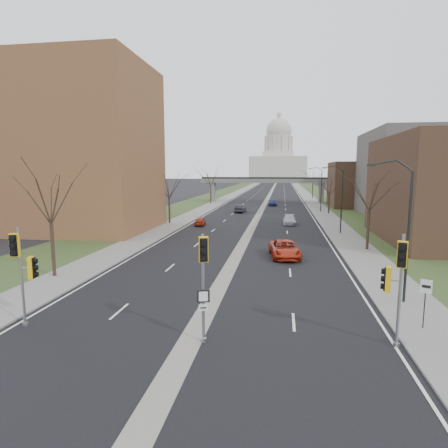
% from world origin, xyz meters
% --- Properties ---
extents(ground, '(700.00, 700.00, 0.00)m').
position_xyz_m(ground, '(0.00, 0.00, 0.00)').
color(ground, black).
rests_on(ground, ground).
extents(road_surface, '(20.00, 600.00, 0.01)m').
position_xyz_m(road_surface, '(0.00, 150.00, 0.01)').
color(road_surface, black).
rests_on(road_surface, ground).
extents(median_strip, '(1.20, 600.00, 0.02)m').
position_xyz_m(median_strip, '(0.00, 150.00, 0.00)').
color(median_strip, gray).
rests_on(median_strip, ground).
extents(sidewalk_right, '(4.00, 600.00, 0.12)m').
position_xyz_m(sidewalk_right, '(12.00, 150.00, 0.06)').
color(sidewalk_right, gray).
rests_on(sidewalk_right, ground).
extents(sidewalk_left, '(4.00, 600.00, 0.12)m').
position_xyz_m(sidewalk_left, '(-12.00, 150.00, 0.06)').
color(sidewalk_left, gray).
rests_on(sidewalk_left, ground).
extents(grass_verge_right, '(8.00, 600.00, 0.10)m').
position_xyz_m(grass_verge_right, '(18.00, 150.00, 0.05)').
color(grass_verge_right, '#30451F').
rests_on(grass_verge_right, ground).
extents(grass_verge_left, '(8.00, 600.00, 0.10)m').
position_xyz_m(grass_verge_left, '(-18.00, 150.00, 0.05)').
color(grass_verge_left, '#30451F').
rests_on(grass_verge_left, ground).
extents(apartment_building, '(25.00, 16.00, 22.00)m').
position_xyz_m(apartment_building, '(-26.00, 30.00, 11.00)').
color(apartment_building, brown).
rests_on(apartment_building, ground).
extents(commercial_block_mid, '(18.00, 22.00, 15.00)m').
position_xyz_m(commercial_block_mid, '(28.00, 52.00, 7.50)').
color(commercial_block_mid, '#5B5853').
rests_on(commercial_block_mid, ground).
extents(commercial_block_far, '(14.00, 14.00, 10.00)m').
position_xyz_m(commercial_block_far, '(22.00, 70.00, 5.00)').
color(commercial_block_far, '#473121').
rests_on(commercial_block_far, ground).
extents(pedestrian_bridge, '(34.00, 3.00, 6.45)m').
position_xyz_m(pedestrian_bridge, '(0.00, 80.00, 4.84)').
color(pedestrian_bridge, slate).
rests_on(pedestrian_bridge, ground).
extents(capitol, '(48.00, 42.00, 55.75)m').
position_xyz_m(capitol, '(0.00, 320.00, 18.60)').
color(capitol, beige).
rests_on(capitol, ground).
extents(streetlight_near, '(2.61, 0.20, 8.70)m').
position_xyz_m(streetlight_near, '(10.99, 6.00, 6.95)').
color(streetlight_near, black).
rests_on(streetlight_near, sidewalk_right).
extents(streetlight_mid, '(2.61, 0.20, 8.70)m').
position_xyz_m(streetlight_mid, '(10.99, 32.00, 6.95)').
color(streetlight_mid, black).
rests_on(streetlight_mid, sidewalk_right).
extents(streetlight_far, '(2.61, 0.20, 8.70)m').
position_xyz_m(streetlight_far, '(10.99, 58.00, 6.95)').
color(streetlight_far, black).
rests_on(streetlight_far, sidewalk_right).
extents(tree_left_a, '(7.20, 7.20, 9.40)m').
position_xyz_m(tree_left_a, '(-13.00, 8.00, 6.64)').
color(tree_left_a, '#382B21').
rests_on(tree_left_a, sidewalk_left).
extents(tree_left_b, '(6.75, 6.75, 8.81)m').
position_xyz_m(tree_left_b, '(-13.00, 38.00, 6.23)').
color(tree_left_b, '#382B21').
rests_on(tree_left_b, sidewalk_left).
extents(tree_left_c, '(7.65, 7.65, 9.99)m').
position_xyz_m(tree_left_c, '(-13.00, 72.00, 7.04)').
color(tree_left_c, '#382B21').
rests_on(tree_left_c, sidewalk_left).
extents(tree_right_a, '(7.20, 7.20, 9.40)m').
position_xyz_m(tree_right_a, '(13.00, 22.00, 6.64)').
color(tree_right_a, '#382B21').
rests_on(tree_right_a, sidewalk_right).
extents(tree_right_b, '(6.30, 6.30, 8.22)m').
position_xyz_m(tree_right_b, '(13.00, 55.00, 5.82)').
color(tree_right_b, '#382B21').
rests_on(tree_right_b, sidewalk_right).
extents(tree_right_c, '(7.65, 7.65, 9.99)m').
position_xyz_m(tree_right_c, '(13.00, 95.00, 7.04)').
color(tree_right_c, '#382B21').
rests_on(tree_right_c, sidewalk_right).
extents(signal_pole_left, '(0.89, 1.14, 5.29)m').
position_xyz_m(signal_pole_left, '(-8.80, -0.83, 3.46)').
color(signal_pole_left, gray).
rests_on(signal_pole_left, ground).
extents(signal_pole_median, '(0.70, 0.88, 5.24)m').
position_xyz_m(signal_pole_median, '(0.74, -1.32, 3.65)').
color(signal_pole_median, gray).
rests_on(signal_pole_median, ground).
extents(signal_pole_right, '(0.89, 1.18, 5.34)m').
position_xyz_m(signal_pole_right, '(9.40, -0.28, 3.49)').
color(signal_pole_right, gray).
rests_on(signal_pole_right, ground).
extents(speed_limit_sign, '(0.52, 0.24, 2.57)m').
position_xyz_m(speed_limit_sign, '(11.55, 2.03, 1.88)').
color(speed_limit_sign, black).
rests_on(speed_limit_sign, sidewalk_right).
extents(car_left_near, '(1.88, 3.79, 1.24)m').
position_xyz_m(car_left_near, '(-7.83, 36.65, 0.62)').
color(car_left_near, '#A02712').
rests_on(car_left_near, ground).
extents(car_left_far, '(1.88, 4.61, 1.49)m').
position_xyz_m(car_left_far, '(-3.78, 54.87, 0.74)').
color(car_left_far, black).
rests_on(car_left_far, ground).
extents(car_right_near, '(3.29, 5.91, 1.56)m').
position_xyz_m(car_right_near, '(4.58, 17.55, 0.78)').
color(car_right_near, '#AE2812').
rests_on(car_right_near, ground).
extents(car_right_mid, '(1.92, 4.72, 1.37)m').
position_xyz_m(car_right_mid, '(5.40, 39.87, 0.68)').
color(car_right_mid, '#BAB8C0').
rests_on(car_right_mid, ground).
extents(car_right_far, '(2.14, 4.52, 1.49)m').
position_xyz_m(car_right_far, '(2.00, 70.03, 0.75)').
color(car_right_far, navy).
rests_on(car_right_far, ground).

